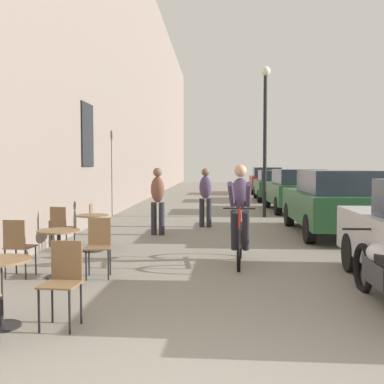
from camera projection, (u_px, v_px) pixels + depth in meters
building_facade_left at (113, 57)px, 16.94m from camera, size 0.54×68.00×11.23m
cafe_table_near at (0, 278)px, 4.87m from camera, size 0.64×0.64×0.72m
cafe_chair_near_toward_street at (63, 277)px, 4.92m from camera, size 0.41×0.41×0.89m
cafe_table_mid at (59, 243)px, 7.06m from camera, size 0.64×0.64×0.72m
cafe_chair_mid_toward_street at (99, 243)px, 7.10m from camera, size 0.43×0.43×0.89m
cafe_chair_mid_toward_wall at (18, 244)px, 7.01m from camera, size 0.41×0.41×0.89m
cafe_table_far at (93, 225)px, 9.24m from camera, size 0.64×0.64×0.72m
cafe_chair_far_toward_street at (96, 222)px, 9.81m from camera, size 0.42×0.42×0.89m
cafe_chair_far_toward_wall at (61, 225)px, 9.19m from camera, size 0.45×0.45×0.89m
cyclist_on_bicycle at (240, 216)px, 8.15m from camera, size 0.52×1.76×1.74m
pedestrian_near at (158, 197)px, 11.35m from camera, size 0.38×0.30×1.64m
pedestrian_mid at (205, 194)px, 12.81m from camera, size 0.38×0.29×1.62m
street_lamp at (265, 122)px, 15.18m from camera, size 0.32×0.32×4.90m
parked_car_second at (334, 201)px, 11.40m from camera, size 1.90×4.45×1.58m
parked_car_third at (295, 190)px, 17.19m from camera, size 1.90×4.40×1.56m
parked_car_fourth at (274, 185)px, 22.50m from camera, size 1.82×4.17×1.47m
parked_car_fifth at (266, 180)px, 28.16m from camera, size 2.00×4.50×1.58m
parked_motorcycle at (382, 273)px, 5.58m from camera, size 0.62×2.15×0.92m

